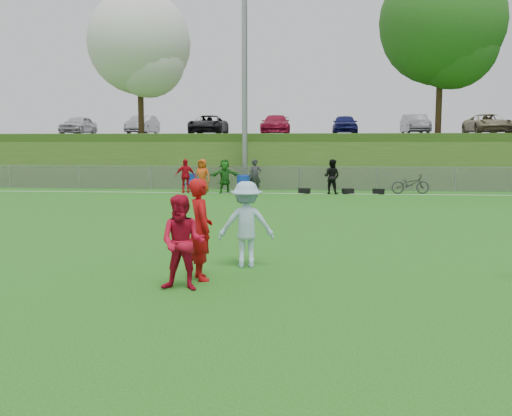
# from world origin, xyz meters

# --- Properties ---
(ground) EXTENTS (120.00, 120.00, 0.00)m
(ground) POSITION_xyz_m (0.00, 0.00, 0.00)
(ground) COLOR #205B13
(ground) RESTS_ON ground
(sideline_far) EXTENTS (60.00, 0.10, 0.01)m
(sideline_far) POSITION_xyz_m (0.00, 18.00, 0.01)
(sideline_far) COLOR white
(sideline_far) RESTS_ON ground
(fence) EXTENTS (58.00, 0.06, 1.30)m
(fence) POSITION_xyz_m (0.00, 20.00, 0.65)
(fence) COLOR gray
(fence) RESTS_ON ground
(light_pole) EXTENTS (1.20, 0.40, 12.15)m
(light_pole) POSITION_xyz_m (-3.00, 20.80, 6.71)
(light_pole) COLOR gray
(light_pole) RESTS_ON ground
(berm) EXTENTS (120.00, 18.00, 3.00)m
(berm) POSITION_xyz_m (0.00, 31.00, 1.50)
(berm) COLOR #284A14
(berm) RESTS_ON ground
(parking_lot) EXTENTS (120.00, 12.00, 0.10)m
(parking_lot) POSITION_xyz_m (0.00, 33.00, 3.05)
(parking_lot) COLOR black
(parking_lot) RESTS_ON berm
(tree_white_flowering) EXTENTS (6.30, 6.30, 8.78)m
(tree_white_flowering) POSITION_xyz_m (-9.84, 24.92, 8.32)
(tree_white_flowering) COLOR black
(tree_white_flowering) RESTS_ON berm
(tree_green_near) EXTENTS (7.14, 7.14, 9.95)m
(tree_green_near) POSITION_xyz_m (8.16, 24.42, 9.03)
(tree_green_near) COLOR black
(tree_green_near) RESTS_ON berm
(car_row) EXTENTS (32.04, 5.18, 1.44)m
(car_row) POSITION_xyz_m (-1.17, 32.00, 3.82)
(car_row) COLOR silver
(car_row) RESTS_ON parking_lot
(spectator_row) EXTENTS (8.36, 1.04, 1.69)m
(spectator_row) POSITION_xyz_m (-2.92, 18.00, 0.85)
(spectator_row) COLOR red
(spectator_row) RESTS_ON ground
(gear_bags) EXTENTS (7.24, 0.53, 0.26)m
(gear_bags) POSITION_xyz_m (0.97, 18.10, 0.13)
(gear_bags) COLOR black
(gear_bags) RESTS_ON ground
(player_red_left) EXTENTS (0.69, 0.80, 1.85)m
(player_red_left) POSITION_xyz_m (-1.40, -0.03, 0.93)
(player_red_left) COLOR #B10C0E
(player_red_left) RESTS_ON ground
(player_red_center) EXTENTS (0.83, 0.66, 1.63)m
(player_red_center) POSITION_xyz_m (-1.56, -0.80, 0.81)
(player_red_center) COLOR red
(player_red_center) RESTS_ON ground
(player_blue) EXTENTS (1.20, 0.79, 1.73)m
(player_blue) POSITION_xyz_m (-0.69, 1.11, 0.86)
(player_blue) COLOR #A7CCE7
(player_blue) RESTS_ON ground
(recycling_bin) EXTENTS (0.71, 0.71, 0.91)m
(recycling_bin) POSITION_xyz_m (-2.73, 17.76, 0.45)
(recycling_bin) COLOR #1033B6
(recycling_bin) RESTS_ON ground
(camp_chair) EXTENTS (0.65, 0.66, 0.92)m
(camp_chair) POSITION_xyz_m (-5.54, 18.63, 0.27)
(camp_chair) COLOR #0F3CA4
(camp_chair) RESTS_ON ground
(bicycle) EXTENTS (1.92, 0.88, 0.98)m
(bicycle) POSITION_xyz_m (5.46, 18.42, 0.49)
(bicycle) COLOR #2A2A2C
(bicycle) RESTS_ON ground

